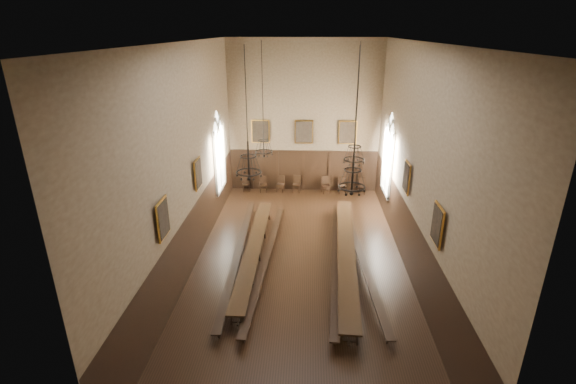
# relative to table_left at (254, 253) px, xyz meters

# --- Properties ---
(floor) EXTENTS (9.00, 18.00, 0.02)m
(floor) POSITION_rel_table_left_xyz_m (1.98, -0.21, -0.38)
(floor) COLOR black
(floor) RESTS_ON ground
(ceiling) EXTENTS (9.00, 18.00, 0.02)m
(ceiling) POSITION_rel_table_left_xyz_m (1.98, -0.21, 8.64)
(ceiling) COLOR black
(ceiling) RESTS_ON ground
(wall_back) EXTENTS (9.00, 0.02, 9.00)m
(wall_back) POSITION_rel_table_left_xyz_m (1.98, 8.80, 4.13)
(wall_back) COLOR #79654B
(wall_back) RESTS_ON ground
(wall_front) EXTENTS (9.00, 0.02, 9.00)m
(wall_front) POSITION_rel_table_left_xyz_m (1.98, -9.22, 4.13)
(wall_front) COLOR #79654B
(wall_front) RESTS_ON ground
(wall_left) EXTENTS (0.02, 18.00, 9.00)m
(wall_left) POSITION_rel_table_left_xyz_m (-2.53, -0.21, 4.13)
(wall_left) COLOR #79654B
(wall_left) RESTS_ON ground
(wall_right) EXTENTS (0.02, 18.00, 9.00)m
(wall_right) POSITION_rel_table_left_xyz_m (6.49, -0.21, 4.13)
(wall_right) COLOR #79654B
(wall_right) RESTS_ON ground
(wainscot_panelling) EXTENTS (9.00, 18.00, 2.50)m
(wainscot_panelling) POSITION_rel_table_left_xyz_m (1.98, -0.21, 0.88)
(wainscot_panelling) COLOR black
(wainscot_panelling) RESTS_ON floor
(table_left) EXTENTS (0.69, 9.38, 0.73)m
(table_left) POSITION_rel_table_left_xyz_m (0.00, 0.00, 0.00)
(table_left) COLOR black
(table_left) RESTS_ON floor
(table_right) EXTENTS (1.30, 10.48, 0.82)m
(table_right) POSITION_rel_table_left_xyz_m (3.93, -0.28, 0.04)
(table_right) COLOR black
(table_right) RESTS_ON floor
(bench_left_outer) EXTENTS (0.61, 10.71, 0.48)m
(bench_left_outer) POSITION_rel_table_left_xyz_m (-0.68, 0.03, -0.06)
(bench_left_outer) COLOR black
(bench_left_outer) RESTS_ON floor
(bench_left_inner) EXTENTS (0.87, 10.10, 0.45)m
(bench_left_inner) POSITION_rel_table_left_xyz_m (0.56, -0.43, -0.08)
(bench_left_inner) COLOR black
(bench_left_inner) RESTS_ON floor
(bench_right_inner) EXTENTS (0.98, 10.74, 0.48)m
(bench_right_inner) POSITION_rel_table_left_xyz_m (3.51, -0.11, -0.06)
(bench_right_inner) COLOR black
(bench_right_inner) RESTS_ON floor
(bench_right_outer) EXTENTS (1.03, 10.31, 0.46)m
(bench_right_outer) POSITION_rel_table_left_xyz_m (4.58, -0.15, -0.07)
(bench_right_outer) COLOR black
(bench_right_outer) RESTS_ON floor
(chair_0) EXTENTS (0.51, 0.51, 0.97)m
(chair_0) POSITION_rel_table_left_xyz_m (-1.55, 8.33, -0.07)
(chair_0) COLOR black
(chair_0) RESTS_ON floor
(chair_1) EXTENTS (0.50, 0.50, 1.00)m
(chair_1) POSITION_rel_table_left_xyz_m (-0.47, 8.27, -0.06)
(chair_1) COLOR black
(chair_1) RESTS_ON floor
(chair_2) EXTENTS (0.51, 0.51, 0.99)m
(chair_2) POSITION_rel_table_left_xyz_m (0.58, 8.36, -0.07)
(chair_2) COLOR black
(chair_2) RESTS_ON floor
(chair_3) EXTENTS (0.52, 0.52, 1.03)m
(chair_3) POSITION_rel_table_left_xyz_m (1.59, 8.32, -0.05)
(chair_3) COLOR black
(chair_3) RESTS_ON floor
(chair_5) EXTENTS (0.55, 0.55, 1.01)m
(chair_5) POSITION_rel_table_left_xyz_m (3.36, 8.27, -0.06)
(chair_5) COLOR black
(chair_5) RESTS_ON floor
(chair_6) EXTENTS (0.47, 0.47, 1.01)m
(chair_6) POSITION_rel_table_left_xyz_m (4.38, 8.29, -0.06)
(chair_6) COLOR black
(chair_6) RESTS_ON floor
(chair_7) EXTENTS (0.46, 0.46, 0.96)m
(chair_7) POSITION_rel_table_left_xyz_m (5.55, 8.25, -0.08)
(chair_7) COLOR black
(chair_7) RESTS_ON floor
(chandelier_back_left) EXTENTS (0.80, 0.80, 4.99)m
(chandelier_back_left) POSITION_rel_table_left_xyz_m (0.21, 2.74, 4.14)
(chandelier_back_left) COLOR black
(chandelier_back_left) RESTS_ON ceiling
(chandelier_back_right) EXTENTS (0.91, 0.91, 5.08)m
(chandelier_back_right) POSITION_rel_table_left_xyz_m (4.27, 1.94, 4.03)
(chandelier_back_right) COLOR black
(chandelier_back_right) RESTS_ON ceiling
(chandelier_front_left) EXTENTS (0.87, 0.87, 4.23)m
(chandelier_front_left) POSITION_rel_table_left_xyz_m (0.27, -2.47, 4.83)
(chandelier_front_left) COLOR black
(chandelier_front_left) RESTS_ON ceiling
(chandelier_front_right) EXTENTS (0.90, 0.90, 4.61)m
(chandelier_front_right) POSITION_rel_table_left_xyz_m (3.73, -2.69, 4.47)
(chandelier_front_right) COLOR black
(chandelier_front_right) RESTS_ON ceiling
(portrait_back_0) EXTENTS (1.10, 0.12, 1.40)m
(portrait_back_0) POSITION_rel_table_left_xyz_m (-0.62, 8.67, 3.33)
(portrait_back_0) COLOR #C4882F
(portrait_back_0) RESTS_ON wall_back
(portrait_back_1) EXTENTS (1.10, 0.12, 1.40)m
(portrait_back_1) POSITION_rel_table_left_xyz_m (1.98, 8.67, 3.33)
(portrait_back_1) COLOR #C4882F
(portrait_back_1) RESTS_ON wall_back
(portrait_back_2) EXTENTS (1.10, 0.12, 1.40)m
(portrait_back_2) POSITION_rel_table_left_xyz_m (4.58, 8.67, 3.33)
(portrait_back_2) COLOR #C4882F
(portrait_back_2) RESTS_ON wall_back
(portrait_left_0) EXTENTS (0.12, 1.00, 1.30)m
(portrait_left_0) POSITION_rel_table_left_xyz_m (-2.40, 0.79, 3.33)
(portrait_left_0) COLOR #C4882F
(portrait_left_0) RESTS_ON wall_left
(portrait_left_1) EXTENTS (0.12, 1.00, 1.30)m
(portrait_left_1) POSITION_rel_table_left_xyz_m (-2.40, -3.71, 3.33)
(portrait_left_1) COLOR #C4882F
(portrait_left_1) RESTS_ON wall_left
(portrait_right_0) EXTENTS (0.12, 1.00, 1.30)m
(portrait_right_0) POSITION_rel_table_left_xyz_m (6.36, 0.79, 3.33)
(portrait_right_0) COLOR #C4882F
(portrait_right_0) RESTS_ON wall_right
(portrait_right_1) EXTENTS (0.12, 1.00, 1.30)m
(portrait_right_1) POSITION_rel_table_left_xyz_m (6.36, -3.71, 3.33)
(portrait_right_1) COLOR #C4882F
(portrait_right_1) RESTS_ON wall_right
(window_right) EXTENTS (0.20, 2.20, 4.60)m
(window_right) POSITION_rel_table_left_xyz_m (6.41, 5.29, 3.03)
(window_right) COLOR white
(window_right) RESTS_ON wall_right
(window_left) EXTENTS (0.20, 2.20, 4.60)m
(window_left) POSITION_rel_table_left_xyz_m (-2.45, 5.29, 3.03)
(window_left) COLOR white
(window_left) RESTS_ON wall_left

